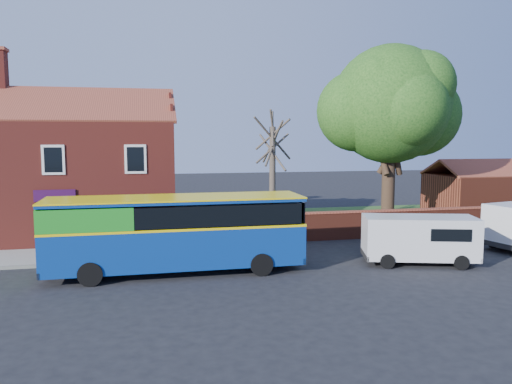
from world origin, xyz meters
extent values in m
plane|color=black|center=(0.00, 0.00, 0.00)|extent=(120.00, 120.00, 0.00)
cube|color=gray|center=(-7.00, 5.75, 0.06)|extent=(18.00, 3.50, 0.12)
cube|color=slate|center=(-7.00, 4.00, 0.07)|extent=(18.00, 0.15, 0.14)
cube|color=#426B28|center=(13.00, 13.00, 0.02)|extent=(26.00, 12.00, 0.04)
cube|color=maroon|center=(-7.00, 11.50, 3.25)|extent=(12.00, 8.00, 6.50)
cube|color=brown|center=(-7.00, 9.50, 7.50)|extent=(12.30, 4.08, 2.16)
cube|color=brown|center=(-7.00, 13.50, 7.50)|extent=(12.30, 4.08, 2.16)
cube|color=black|center=(-7.00, 7.47, 4.60)|extent=(1.10, 0.06, 1.50)
cube|color=#4C0F19|center=(-7.00, 7.45, 1.10)|extent=(0.95, 0.04, 2.10)
cube|color=silver|center=(-7.00, 7.47, 1.15)|extent=(1.20, 0.06, 2.30)
cube|color=#300B34|center=(-7.00, 7.44, 2.80)|extent=(2.00, 0.06, 0.60)
cube|color=maroon|center=(13.00, 7.00, 0.75)|extent=(22.00, 0.30, 1.50)
cube|color=brown|center=(13.00, 7.00, 1.55)|extent=(22.00, 0.38, 0.10)
cube|color=maroon|center=(22.00, 13.00, 1.50)|extent=(8.00, 5.00, 3.00)
cube|color=brown|center=(22.00, 11.75, 3.55)|extent=(8.20, 2.56, 1.24)
cube|color=brown|center=(22.00, 14.25, 3.55)|extent=(8.20, 2.56, 1.24)
cube|color=navy|center=(-1.25, 1.92, 1.21)|extent=(10.62, 2.73, 1.69)
cube|color=yellow|center=(-1.25, 1.92, 2.06)|extent=(10.64, 2.75, 0.10)
cube|color=black|center=(-1.25, 1.92, 2.56)|extent=(10.20, 2.75, 0.84)
cube|color=#209523|center=(-4.75, 1.90, 2.56)|extent=(3.62, 2.72, 0.90)
cube|color=navy|center=(-1.25, 1.92, 3.13)|extent=(10.62, 2.73, 0.14)
cube|color=yellow|center=(-1.25, 1.92, 3.21)|extent=(10.66, 2.77, 0.06)
cylinder|color=black|center=(-4.63, 0.65, 0.48)|extent=(0.96, 0.29, 0.95)
cylinder|color=black|center=(-4.65, 3.15, 0.48)|extent=(0.96, 0.29, 0.95)
cylinder|color=black|center=(2.15, 0.70, 0.48)|extent=(0.96, 0.29, 0.95)
cylinder|color=black|center=(2.14, 3.19, 0.48)|extent=(0.96, 0.29, 0.95)
cube|color=silver|center=(9.57, 1.12, 1.23)|extent=(5.28, 3.24, 1.87)
cube|color=black|center=(11.70, 0.51, 1.53)|extent=(0.53, 1.63, 0.74)
cube|color=black|center=(11.90, 0.46, 0.39)|extent=(0.63, 1.92, 0.24)
cylinder|color=black|center=(7.80, 0.66, 0.33)|extent=(0.69, 0.39, 0.65)
cylinder|color=black|center=(8.31, 2.44, 0.33)|extent=(0.69, 0.39, 0.65)
cylinder|color=black|center=(10.83, -0.20, 0.33)|extent=(0.69, 0.39, 0.65)
cylinder|color=black|center=(11.34, 1.58, 0.33)|extent=(0.69, 0.39, 0.65)
cylinder|color=black|center=(15.13, 3.33, 0.35)|extent=(0.74, 0.38, 0.71)
cylinder|color=black|center=(12.78, 10.56, 2.39)|extent=(0.83, 0.83, 4.78)
sphere|color=#4B7F27|center=(12.78, 10.56, 7.80)|extent=(7.49, 7.49, 7.49)
sphere|color=#4B7F27|center=(14.96, 10.98, 7.18)|extent=(5.41, 5.41, 5.41)
sphere|color=#4B7F27|center=(10.80, 11.19, 7.38)|extent=(5.20, 5.20, 5.20)
cylinder|color=#4C4238|center=(4.71, 9.14, 3.16)|extent=(0.36, 0.36, 6.33)
cylinder|color=#4C4238|center=(4.71, 9.14, 5.42)|extent=(0.37, 3.09, 2.49)
cylinder|color=#4C4238|center=(4.71, 9.14, 5.20)|extent=(1.61, 2.28, 2.28)
cylinder|color=#4C4238|center=(4.71, 9.14, 5.65)|extent=(2.59, 1.19, 2.52)
camera|label=1|loc=(-2.28, -19.01, 5.74)|focal=35.00mm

